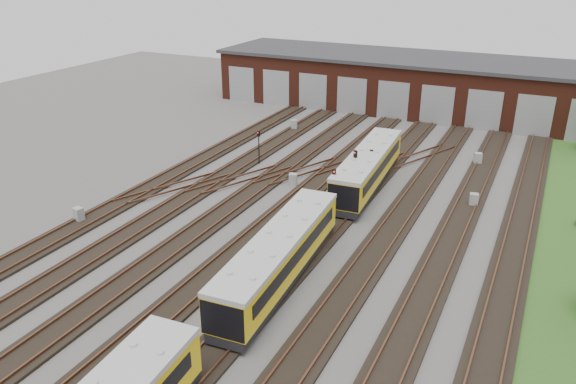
% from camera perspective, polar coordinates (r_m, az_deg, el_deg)
% --- Properties ---
extents(ground, '(120.00, 120.00, 0.00)m').
position_cam_1_polar(ground, '(36.33, -1.68, -6.28)').
color(ground, '#423F3D').
rests_on(ground, ground).
extents(track_network, '(30.40, 70.00, 0.33)m').
position_cam_1_polar(track_network, '(36.80, -1.49, -5.68)').
color(track_network, black).
rests_on(track_network, ground).
extents(maintenance_shed, '(51.00, 12.50, 6.35)m').
position_cam_1_polar(maintenance_shed, '(71.06, 13.60, 10.65)').
color(maintenance_shed, '#512014').
rests_on(maintenance_shed, ground).
extents(metro_train, '(3.34, 45.84, 2.83)m').
position_cam_1_polar(metro_train, '(32.44, -0.90, -6.54)').
color(metro_train, black).
rests_on(metro_train, ground).
extents(signal_mast_0, '(0.28, 0.27, 3.12)m').
position_cam_1_polar(signal_mast_0, '(50.94, -2.99, 5.01)').
color(signal_mast_0, black).
rests_on(signal_mast_0, ground).
extents(signal_mast_1, '(0.32, 0.30, 3.55)m').
position_cam_1_polar(signal_mast_1, '(40.83, 4.67, 0.65)').
color(signal_mast_1, black).
rests_on(signal_mast_1, ground).
extents(signal_mast_2, '(0.32, 0.30, 3.76)m').
position_cam_1_polar(signal_mast_2, '(44.23, 6.80, 2.53)').
color(signal_mast_2, black).
rests_on(signal_mast_2, ground).
extents(signal_mast_3, '(0.27, 0.25, 3.26)m').
position_cam_1_polar(signal_mast_3, '(46.02, 8.41, 2.87)').
color(signal_mast_3, black).
rests_on(signal_mast_3, ground).
extents(relay_cabinet_0, '(0.75, 0.67, 1.10)m').
position_cam_1_polar(relay_cabinet_0, '(42.89, -20.49, -2.20)').
color(relay_cabinet_0, '#96999B').
rests_on(relay_cabinet_0, ground).
extents(relay_cabinet_1, '(0.78, 0.71, 1.09)m').
position_cam_1_polar(relay_cabinet_1, '(61.54, 0.63, 6.84)').
color(relay_cabinet_1, '#96999B').
rests_on(relay_cabinet_1, ground).
extents(relay_cabinet_2, '(0.79, 0.72, 1.08)m').
position_cam_1_polar(relay_cabinet_2, '(46.36, 0.52, 1.24)').
color(relay_cabinet_2, '#96999B').
rests_on(relay_cabinet_2, ground).
extents(relay_cabinet_3, '(0.82, 0.75, 1.10)m').
position_cam_1_polar(relay_cabinet_3, '(53.98, 18.72, 3.22)').
color(relay_cabinet_3, '#96999B').
rests_on(relay_cabinet_3, ground).
extents(relay_cabinet_4, '(0.73, 0.65, 1.06)m').
position_cam_1_polar(relay_cabinet_4, '(44.87, 18.34, -0.79)').
color(relay_cabinet_4, '#96999B').
rests_on(relay_cabinet_4, ground).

